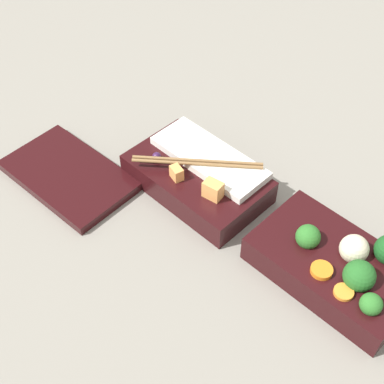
{
  "coord_description": "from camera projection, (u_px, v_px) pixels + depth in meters",
  "views": [
    {
      "loc": [
        -0.28,
        0.41,
        0.61
      ],
      "look_at": [
        0.09,
        0.03,
        0.04
      ],
      "focal_mm": 50.0,
      "sensor_mm": 36.0,
      "label": 1
    }
  ],
  "objects": [
    {
      "name": "ground_plane",
      "position": [
        251.0,
        233.0,
        0.77
      ],
      "size": [
        3.0,
        3.0,
        0.0
      ],
      "primitive_type": "plane",
      "color": "gray"
    },
    {
      "name": "bento_tray_rice",
      "position": [
        199.0,
        176.0,
        0.82
      ],
      "size": [
        0.21,
        0.13,
        0.07
      ],
      "color": "black",
      "rests_on": "ground_plane"
    },
    {
      "name": "bento_tray_vegetable",
      "position": [
        337.0,
        265.0,
        0.7
      ],
      "size": [
        0.21,
        0.13,
        0.07
      ],
      "color": "black",
      "rests_on": "ground_plane"
    },
    {
      "name": "bento_lid",
      "position": [
        69.0,
        175.0,
        0.84
      ],
      "size": [
        0.21,
        0.13,
        0.01
      ],
      "primitive_type": "cube",
      "rotation": [
        0.0,
        0.0,
        0.05
      ],
      "color": "black",
      "rests_on": "ground_plane"
    }
  ]
}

